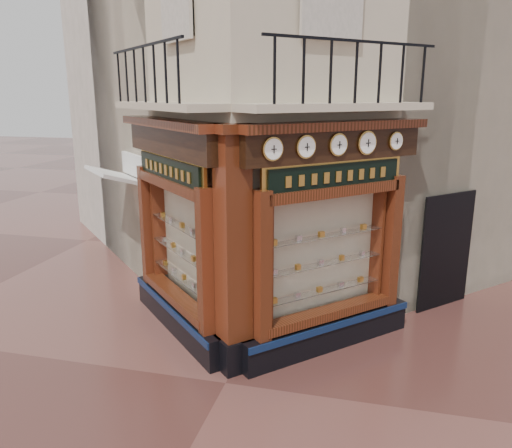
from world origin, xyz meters
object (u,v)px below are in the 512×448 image
(awning, at_px, (124,285))
(signboard_left, at_px, (169,170))
(clock_b, at_px, (306,147))
(clock_a, at_px, (273,149))
(clock_d, at_px, (367,143))
(signboard_right, at_px, (336,176))
(clock_c, at_px, (338,145))
(clock_e, at_px, (396,141))
(corner_pilaster, at_px, (233,255))

(awning, distance_m, signboard_left, 4.19)
(clock_b, bearing_deg, clock_a, -180.00)
(clock_d, distance_m, signboard_right, 0.76)
(clock_c, height_order, signboard_right, clock_c)
(clock_e, distance_m, signboard_left, 3.96)
(clock_b, xyz_separation_m, signboard_right, (0.42, 0.58, -0.52))
(awning, relative_size, signboard_right, 0.82)
(corner_pilaster, bearing_deg, signboard_left, 100.25)
(clock_a, xyz_separation_m, signboard_left, (-2.08, 1.00, -0.52))
(clock_a, bearing_deg, signboard_left, 109.26)
(corner_pilaster, xyz_separation_m, clock_d, (1.92, 1.31, 1.67))
(corner_pilaster, height_order, clock_b, corner_pilaster)
(signboard_left, xyz_separation_m, signboard_right, (2.92, 0.00, -0.00))
(clock_a, relative_size, clock_e, 1.12)
(awning, bearing_deg, clock_b, -162.82)
(awning, xyz_separation_m, signboard_right, (5.04, -1.86, 3.10))
(corner_pilaster, distance_m, clock_a, 1.78)
(signboard_left, bearing_deg, clock_e, -123.71)
(corner_pilaster, height_order, signboard_left, corner_pilaster)
(clock_e, bearing_deg, clock_b, -180.00)
(corner_pilaster, distance_m, clock_b, 2.02)
(clock_b, distance_m, clock_d, 1.24)
(clock_c, xyz_separation_m, clock_d, (0.43, 0.43, 0.00))
(signboard_left, bearing_deg, signboard_right, -135.00)
(signboard_right, bearing_deg, awning, 114.75)
(clock_e, relative_size, signboard_left, 0.15)
(clock_e, bearing_deg, clock_d, -180.00)
(clock_a, bearing_deg, corner_pilaster, 136.12)
(clock_a, bearing_deg, clock_e, 0.00)
(clock_b, distance_m, clock_c, 0.63)
(clock_b, height_order, clock_d, clock_d)
(clock_e, xyz_separation_m, awning, (-5.97, 1.09, -3.62))
(clock_a, distance_m, signboard_right, 1.41)
(signboard_right, bearing_deg, corner_pilaster, 169.75)
(clock_e, relative_size, signboard_right, 0.15)
(corner_pilaster, bearing_deg, clock_a, -43.88)
(clock_d, relative_size, signboard_left, 0.19)
(clock_a, height_order, signboard_right, clock_a)
(corner_pilaster, xyz_separation_m, clock_c, (1.49, 0.88, 1.67))
(clock_d, relative_size, awning, 0.23)
(clock_e, bearing_deg, corner_pilaster, 171.75)
(clock_c, xyz_separation_m, clock_e, (0.90, 0.90, 0.00))
(clock_d, height_order, signboard_right, clock_d)
(clock_d, distance_m, clock_e, 0.66)
(clock_a, xyz_separation_m, clock_b, (0.42, 0.42, 0.00))
(awning, bearing_deg, clock_a, -169.29)
(corner_pilaster, distance_m, signboard_right, 2.12)
(signboard_left, bearing_deg, clock_b, -148.00)
(corner_pilaster, bearing_deg, clock_e, -8.25)
(clock_b, relative_size, signboard_right, 0.17)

